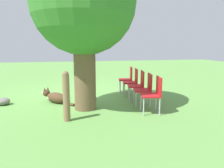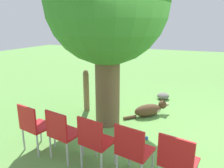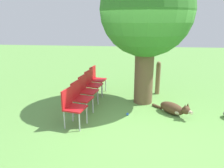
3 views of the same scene
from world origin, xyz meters
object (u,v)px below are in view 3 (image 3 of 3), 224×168
at_px(fence_post, 158,78).
at_px(red_chair_2, 86,89).
at_px(red_chair_3, 92,83).
at_px(red_chair_0, 72,105).
at_px(dog, 174,109).
at_px(red_chair_1, 80,96).
at_px(tennis_ball, 127,114).
at_px(oak_tree, 147,12).
at_px(red_chair_4, 96,78).

bearing_deg(fence_post, red_chair_2, -147.82).
height_order(red_chair_2, red_chair_3, same).
bearing_deg(red_chair_0, dog, 31.56).
height_order(red_chair_1, red_chair_3, same).
distance_m(red_chair_1, red_chair_2, 0.59).
height_order(red_chair_1, tennis_ball, red_chair_1).
height_order(red_chair_0, red_chair_1, same).
bearing_deg(red_chair_3, tennis_ball, -33.11).
distance_m(fence_post, tennis_ball, 2.04).
xyz_separation_m(oak_tree, red_chair_0, (-1.59, -1.66, -1.99)).
bearing_deg(oak_tree, red_chair_3, 175.76).
height_order(red_chair_4, tennis_ball, red_chair_4).
bearing_deg(dog, red_chair_0, -113.66).
bearing_deg(red_chair_3, fence_post, 29.94).
distance_m(red_chair_4, tennis_ball, 2.07).
relative_size(red_chair_2, red_chair_4, 1.00).
distance_m(red_chair_3, tennis_ball, 1.64).
distance_m(red_chair_0, tennis_ball, 1.45).
height_order(dog, red_chair_0, red_chair_0).
relative_size(oak_tree, red_chair_3, 4.40).
bearing_deg(red_chair_4, fence_post, 13.71).
relative_size(oak_tree, dog, 4.11).
xyz_separation_m(red_chair_0, red_chair_4, (0.09, 2.36, 0.00)).
bearing_deg(red_chair_2, red_chair_0, -81.08).
height_order(dog, red_chair_3, red_chair_3).
height_order(fence_post, red_chair_3, fence_post).
height_order(oak_tree, red_chair_0, oak_tree).
distance_m(fence_post, red_chair_4, 1.98).
height_order(red_chair_0, tennis_ball, red_chair_0).
xyz_separation_m(fence_post, red_chair_2, (-2.02, -1.27, -0.04)).
relative_size(red_chair_0, red_chair_1, 1.00).
bearing_deg(fence_post, red_chair_3, -161.20).
xyz_separation_m(dog, red_chair_0, (-2.35, -0.88, 0.34)).
bearing_deg(red_chair_0, red_chair_3, 98.92).
xyz_separation_m(oak_tree, dog, (0.76, -0.78, -2.34)).
height_order(oak_tree, tennis_ball, oak_tree).
bearing_deg(red_chair_3, red_chair_2, -81.08).
bearing_deg(red_chair_4, dog, -22.24).
distance_m(oak_tree, red_chair_4, 2.59).
bearing_deg(dog, red_chair_4, -167.47).
relative_size(fence_post, red_chair_0, 1.23).
xyz_separation_m(dog, red_chair_4, (-2.26, 1.49, 0.34)).
distance_m(oak_tree, tennis_ball, 2.68).
xyz_separation_m(red_chair_0, red_chair_1, (0.02, 0.59, 0.00)).
distance_m(red_chair_0, red_chair_4, 2.37).
relative_size(red_chair_3, red_chair_4, 1.00).
relative_size(red_chair_0, tennis_ball, 12.59).
bearing_deg(red_chair_1, oak_tree, 45.36).
xyz_separation_m(oak_tree, red_chair_3, (-1.53, 0.11, -1.99)).
bearing_deg(red_chair_0, oak_tree, 57.29).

